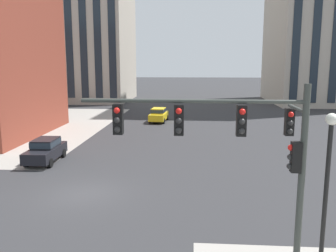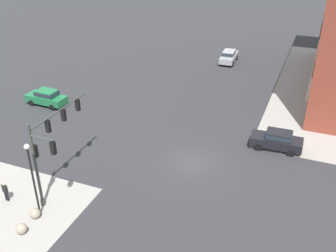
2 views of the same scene
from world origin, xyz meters
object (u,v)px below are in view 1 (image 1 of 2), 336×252
(car_main_northbound_far, at_px, (159,114))
(car_main_southbound_far, at_px, (46,149))
(street_lamp_corner_near, at_px, (327,182))
(traffic_signal_main, at_px, (251,154))

(car_main_northbound_far, xyz_separation_m, car_main_southbound_far, (-6.34, -18.42, 0.00))
(street_lamp_corner_near, height_order, car_main_northbound_far, street_lamp_corner_near)
(traffic_signal_main, distance_m, street_lamp_corner_near, 2.53)
(car_main_northbound_far, relative_size, car_main_southbound_far, 1.01)
(street_lamp_corner_near, distance_m, car_main_southbound_far, 20.25)
(traffic_signal_main, xyz_separation_m, street_lamp_corner_near, (2.36, 0.25, -0.89))
(car_main_northbound_far, bearing_deg, car_main_southbound_far, -108.99)
(car_main_northbound_far, bearing_deg, traffic_signal_main, -79.47)
(street_lamp_corner_near, distance_m, car_main_northbound_far, 33.27)
(car_main_northbound_far, bearing_deg, street_lamp_corner_near, -75.39)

